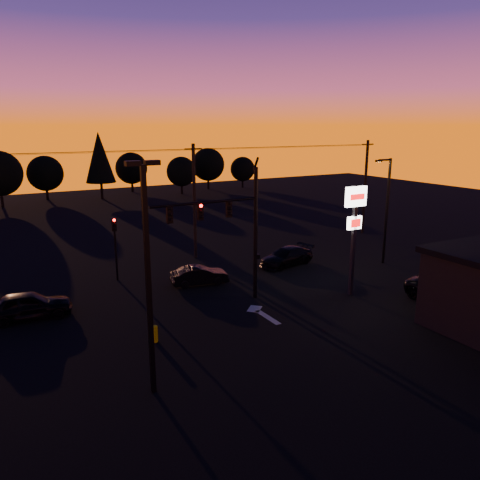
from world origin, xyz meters
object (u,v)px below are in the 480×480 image
object	(u,v)px
streetlight	(386,206)
car_mid	(200,275)
traffic_signal_mast	(232,222)
car_left	(28,305)
secondary_signal	(115,240)
pylon_sign	(355,218)
suv_parked	(453,292)
bollard	(155,334)
car_right	(287,256)
parking_lot_light	(148,265)

from	to	relation	value
streetlight	car_mid	size ratio (longest dim) A/B	2.10
traffic_signal_mast	car_left	distance (m)	12.15
secondary_signal	pylon_sign	bearing A→B (deg)	-39.77
streetlight	suv_parked	bearing A→B (deg)	-108.44
streetlight	bollard	world-z (taller)	streetlight
streetlight	car_right	world-z (taller)	streetlight
suv_parked	traffic_signal_mast	bearing A→B (deg)	139.33
secondary_signal	car_left	world-z (taller)	secondary_signal
traffic_signal_mast	streetlight	world-z (taller)	traffic_signal_mast
car_left	car_mid	bearing A→B (deg)	-81.87
traffic_signal_mast	parking_lot_light	xyz separation A→B (m)	(-7.40, -6.99, 0.33)
parking_lot_light	pylon_sign	distance (m)	15.19
secondary_signal	parking_lot_light	xyz separation A→B (m)	(-2.50, -14.49, 2.41)
bollard	car_mid	bearing A→B (deg)	50.73
secondary_signal	suv_parked	distance (m)	21.63
traffic_signal_mast	car_left	bearing A→B (deg)	162.95
car_left	suv_parked	xyz separation A→B (m)	(22.17, -10.07, -0.01)
secondary_signal	streetlight	distance (m)	19.89
parking_lot_light	car_left	size ratio (longest dim) A/B	2.02
secondary_signal	pylon_sign	world-z (taller)	pylon_sign
streetlight	car_mid	world-z (taller)	streetlight
pylon_sign	bollard	xyz separation A→B (m)	(-12.95, -0.31, -4.50)
suv_parked	pylon_sign	bearing A→B (deg)	124.73
streetlight	car_left	world-z (taller)	streetlight
pylon_sign	car_right	distance (m)	8.37
bollard	parking_lot_light	bearing A→B (deg)	-110.36
car_mid	car_right	distance (m)	7.65
streetlight	car_left	distance (m)	25.25
parking_lot_light	car_right	bearing A→B (deg)	38.62
car_left	car_mid	xyz separation A→B (m)	(10.56, 0.57, -0.14)
streetlight	traffic_signal_mast	bearing A→B (deg)	-173.86
streetlight	car_left	bearing A→B (deg)	175.78
secondary_signal	car_right	world-z (taller)	secondary_signal
bollard	car_mid	world-z (taller)	car_mid
streetlight	car_right	distance (m)	8.36
streetlight	suv_parked	world-z (taller)	streetlight
streetlight	secondary_signal	bearing A→B (deg)	162.44
streetlight	car_left	xyz separation A→B (m)	(-24.92, 1.84, -3.65)
streetlight	car_left	size ratio (longest dim) A/B	1.77
traffic_signal_mast	secondary_signal	size ratio (longest dim) A/B	1.97
parking_lot_light	suv_parked	size ratio (longest dim) A/B	1.68
car_right	suv_parked	distance (m)	12.12
suv_parked	car_mid	bearing A→B (deg)	127.65
traffic_signal_mast	bollard	world-z (taller)	traffic_signal_mast
secondary_signal	car_mid	bearing A→B (deg)	-38.12
bollard	car_right	world-z (taller)	car_right
car_left	traffic_signal_mast	bearing A→B (deg)	-102.03
car_mid	car_right	bearing A→B (deg)	-73.52
suv_parked	bollard	bearing A→B (deg)	157.27
parking_lot_light	streetlight	bearing A→B (deg)	21.65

